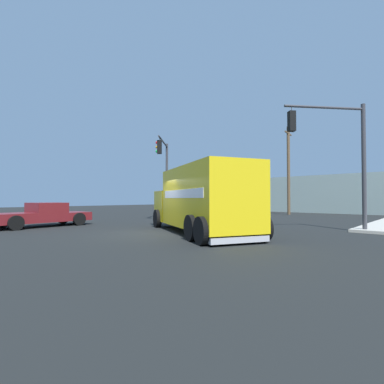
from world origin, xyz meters
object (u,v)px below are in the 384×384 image
Objects in this scene: traffic_light_primary at (339,146)px; traffic_light_secondary at (164,168)px; delivery_truck at (201,200)px; pickup_maroon at (43,214)px; utility_pole at (288,169)px.

traffic_light_primary is 0.98× the size of traffic_light_secondary.
delivery_truck is at bearing -32.08° from traffic_light_secondary.
traffic_light_secondary is (-8.11, 5.09, 2.53)m from delivery_truck.
delivery_truck is 1.36× the size of traffic_light_primary.
traffic_light_secondary is 9.42m from pickup_maroon.
delivery_truck is 1.56× the size of pickup_maroon.
traffic_light_primary is at bearing 45.28° from delivery_truck.
utility_pole is (4.81, 12.55, 0.53)m from traffic_light_secondary.
traffic_light_secondary is 0.70× the size of utility_pole.
pickup_maroon is at bearing -148.16° from traffic_light_primary.
traffic_light_secondary is 1.18× the size of pickup_maroon.
utility_pole reaches higher than traffic_light_primary.
utility_pole is (5.57, 21.32, 3.89)m from pickup_maroon.
delivery_truck is at bearing -79.39° from utility_pole.
delivery_truck is 1.32× the size of traffic_light_secondary.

